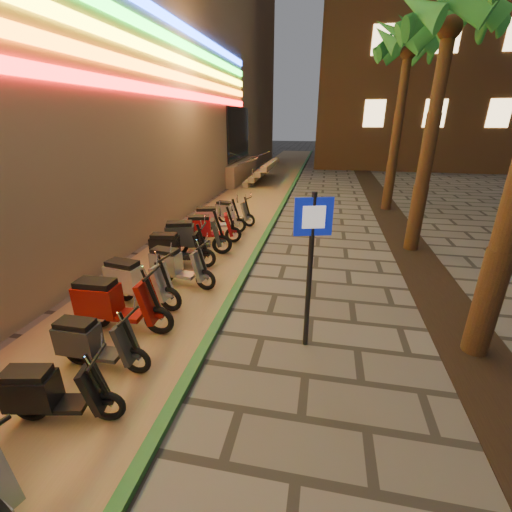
% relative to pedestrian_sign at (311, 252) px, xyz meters
% --- Properties ---
extents(ground, '(120.00, 120.00, 0.00)m').
position_rel_pedestrian_sign_xyz_m(ground, '(-0.78, -1.63, -1.74)').
color(ground, '#474442').
rests_on(ground, ground).
extents(parking_strip, '(3.40, 60.00, 0.01)m').
position_rel_pedestrian_sign_xyz_m(parking_strip, '(-3.38, 8.37, -1.73)').
color(parking_strip, '#8C7251').
rests_on(parking_strip, ground).
extents(green_curb, '(0.18, 60.00, 0.10)m').
position_rel_pedestrian_sign_xyz_m(green_curb, '(-1.68, 8.37, -1.69)').
color(green_curb, '#235F2C').
rests_on(green_curb, ground).
extents(planting_strip, '(1.20, 40.00, 0.02)m').
position_rel_pedestrian_sign_xyz_m(planting_strip, '(2.82, 3.37, -1.73)').
color(planting_strip, black).
rests_on(planting_strip, ground).
extents(apartment_block, '(18.00, 16.06, 25.00)m').
position_rel_pedestrian_sign_xyz_m(apartment_block, '(8.22, 30.37, 10.76)').
color(apartment_block, brown).
rests_on(apartment_block, ground).
extents(palm_c, '(2.97, 3.02, 6.91)m').
position_rel_pedestrian_sign_xyz_m(palm_c, '(2.82, 5.37, 3.99)').
color(palm_c, '#472D19').
rests_on(palm_c, ground).
extents(palm_d, '(2.97, 3.02, 7.16)m').
position_rel_pedestrian_sign_xyz_m(palm_d, '(2.82, 10.37, 4.21)').
color(palm_d, '#472D19').
rests_on(palm_d, ground).
extents(pedestrian_sign, '(0.58, 0.20, 2.68)m').
position_rel_pedestrian_sign_xyz_m(pedestrian_sign, '(0.00, 0.00, 0.00)').
color(pedestrian_sign, black).
rests_on(pedestrian_sign, ground).
extents(scooter_3, '(1.49, 0.67, 1.05)m').
position_rel_pedestrian_sign_xyz_m(scooter_3, '(-3.09, -2.27, -1.28)').
color(scooter_3, black).
rests_on(scooter_3, ground).
extents(scooter_4, '(1.51, 0.53, 1.07)m').
position_rel_pedestrian_sign_xyz_m(scooter_4, '(-3.22, -1.24, -1.27)').
color(scooter_4, black).
rests_on(scooter_4, ground).
extents(scooter_5, '(1.83, 0.64, 1.29)m').
position_rel_pedestrian_sign_xyz_m(scooter_5, '(-3.50, -0.23, -1.18)').
color(scooter_5, black).
rests_on(scooter_5, ground).
extents(scooter_6, '(1.75, 0.73, 1.23)m').
position_rel_pedestrian_sign_xyz_m(scooter_6, '(-3.60, 0.73, -1.20)').
color(scooter_6, black).
rests_on(scooter_6, ground).
extents(scooter_7, '(1.63, 0.66, 1.15)m').
position_rel_pedestrian_sign_xyz_m(scooter_7, '(-3.14, 1.73, -1.24)').
color(scooter_7, black).
rests_on(scooter_7, ground).
extents(scooter_8, '(1.71, 0.69, 1.20)m').
position_rel_pedestrian_sign_xyz_m(scooter_8, '(-3.59, 2.72, -1.22)').
color(scooter_8, black).
rests_on(scooter_8, ground).
extents(scooter_9, '(1.84, 0.97, 1.31)m').
position_rel_pedestrian_sign_xyz_m(scooter_9, '(-3.49, 3.60, -1.17)').
color(scooter_9, black).
rests_on(scooter_9, ground).
extents(scooter_10, '(1.65, 0.88, 1.18)m').
position_rel_pedestrian_sign_xyz_m(scooter_10, '(-3.34, 4.64, -1.23)').
color(scooter_10, black).
rests_on(scooter_10, ground).
extents(scooter_11, '(1.69, 0.88, 1.20)m').
position_rel_pedestrian_sign_xyz_m(scooter_11, '(-3.44, 5.64, -1.22)').
color(scooter_11, black).
rests_on(scooter_11, ground).
extents(scooter_12, '(1.55, 0.71, 1.09)m').
position_rel_pedestrian_sign_xyz_m(scooter_12, '(-3.19, 6.83, -1.26)').
color(scooter_12, black).
rests_on(scooter_12, ground).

